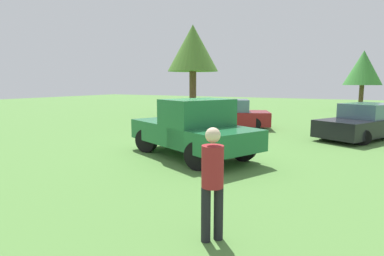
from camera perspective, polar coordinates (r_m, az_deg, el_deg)
ground_plane at (r=10.55m, az=0.21°, el=-4.56°), size 80.00×80.00×0.00m
pickup_truck at (r=9.93m, az=0.39°, el=0.12°), size 4.83×3.62×1.81m
sedan_near at (r=16.42m, az=5.80°, el=2.31°), size 4.89×3.51×1.47m
sedan_far at (r=15.23m, az=28.42°, el=0.85°), size 3.76×5.04×1.44m
person_bystander at (r=4.68m, az=3.66°, el=-8.84°), size 0.45×0.45×1.68m
tree_back_right at (r=30.20m, az=28.09°, el=9.36°), size 2.98×2.98×4.91m
tree_side at (r=22.75m, az=0.15°, el=13.86°), size 3.50×3.50×6.24m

